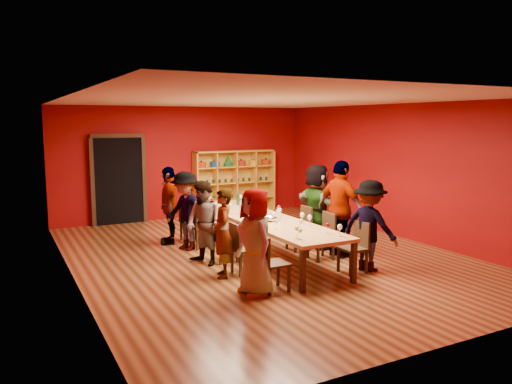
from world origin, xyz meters
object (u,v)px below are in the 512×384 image
at_px(person_right_1, 341,209).
at_px(person_left_4, 169,205).
at_px(person_left_2, 204,223).
at_px(shelving_unit, 234,179).
at_px(chair_person_left_4, 187,219).
at_px(chair_person_left_3, 198,224).
at_px(chair_person_left_1, 241,246).
at_px(chair_person_left_0, 269,260).
at_px(spittoon_bowl, 271,218).
at_px(chair_person_right_1, 324,233).
at_px(person_left_3, 186,211).
at_px(person_right_0, 370,226).
at_px(person_left_1, 223,233).
at_px(tasting_table, 263,220).
at_px(chair_person_right_0, 356,244).
at_px(person_left_0, 255,242).
at_px(person_right_2, 317,206).
at_px(chair_person_left_2, 221,236).
at_px(chair_person_right_2, 302,226).
at_px(wine_bottle, 238,200).

bearing_deg(person_right_1, person_left_4, 34.76).
xyz_separation_m(person_left_2, person_right_1, (2.54, -0.71, 0.17)).
bearing_deg(person_right_1, shelving_unit, -11.99).
bearing_deg(chair_person_left_4, chair_person_left_3, -90.00).
bearing_deg(chair_person_left_1, person_right_1, 3.31).
distance_m(chair_person_left_0, spittoon_bowl, 1.79).
relative_size(person_left_4, chair_person_right_1, 1.87).
distance_m(person_left_2, person_left_3, 1.17).
relative_size(person_left_2, person_left_3, 0.96).
bearing_deg(person_right_0, chair_person_left_4, 10.77).
distance_m(chair_person_left_1, person_left_1, 0.42).
bearing_deg(tasting_table, chair_person_left_3, 128.82).
bearing_deg(chair_person_right_0, person_left_2, 142.29).
height_order(tasting_table, person_left_4, person_left_4).
distance_m(chair_person_left_0, chair_person_right_1, 2.14).
xyz_separation_m(chair_person_right_0, person_right_0, (0.28, 0.00, 0.30)).
xyz_separation_m(person_left_0, person_right_0, (2.35, 0.17, -0.01)).
bearing_deg(person_left_0, chair_person_right_0, 93.37).
distance_m(shelving_unit, person_left_2, 5.10).
relative_size(person_left_4, person_right_2, 0.95).
relative_size(chair_person_left_1, spittoon_bowl, 3.40).
bearing_deg(shelving_unit, person_left_4, -137.09).
bearing_deg(chair_person_right_0, chair_person_left_1, 155.43).
xyz_separation_m(chair_person_left_3, person_right_0, (2.10, -2.84, 0.30)).
bearing_deg(shelving_unit, chair_person_left_3, -125.90).
height_order(shelving_unit, chair_person_right_0, shelving_unit).
height_order(person_left_2, spittoon_bowl, person_left_2).
distance_m(chair_person_left_0, person_left_4, 3.72).
bearing_deg(chair_person_right_1, chair_person_left_1, -176.01).
bearing_deg(person_left_0, person_right_1, 113.47).
bearing_deg(chair_person_left_2, shelving_unit, 62.11).
relative_size(chair_person_right_2, wine_bottle, 2.97).
bearing_deg(person_left_2, shelving_unit, 131.03).
bearing_deg(chair_person_right_2, chair_person_left_3, 148.76).
xyz_separation_m(person_left_3, person_right_1, (2.46, -1.88, 0.13)).
distance_m(shelving_unit, chair_person_left_4, 3.45).
bearing_deg(chair_person_left_3, chair_person_left_2, -90.00).
height_order(chair_person_left_1, wine_bottle, wine_bottle).
height_order(chair_person_left_2, person_right_2, person_right_2).
relative_size(person_right_1, wine_bottle, 6.25).
height_order(person_left_1, spittoon_bowl, person_left_1).
bearing_deg(chair_person_right_2, chair_person_left_0, -133.63).
relative_size(person_left_1, person_left_2, 0.97).
xyz_separation_m(chair_person_left_1, chair_person_right_0, (1.82, -0.83, 0.00)).
height_order(chair_person_left_4, person_left_4, person_left_4).
height_order(person_right_0, chair_person_right_1, person_right_0).
bearing_deg(person_right_2, person_right_0, 175.16).
relative_size(person_left_1, chair_person_left_3, 1.68).
bearing_deg(chair_person_right_1, chair_person_left_4, 125.49).
relative_size(chair_person_left_0, chair_person_left_1, 1.00).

